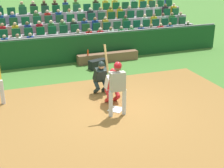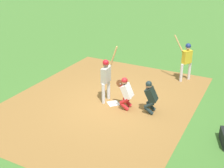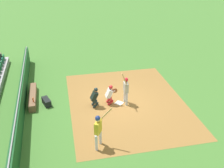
{
  "view_description": "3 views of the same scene",
  "coord_description": "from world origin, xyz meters",
  "px_view_note": "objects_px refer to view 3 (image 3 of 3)",
  "views": [
    {
      "loc": [
        3.63,
        8.98,
        4.61
      ],
      "look_at": [
        0.06,
        -0.21,
        0.85
      ],
      "focal_mm": 51.98,
      "sensor_mm": 36.0,
      "label": 1
    },
    {
      "loc": [
        -9.35,
        -4.49,
        5.46
      ],
      "look_at": [
        -0.2,
        -0.03,
        0.95
      ],
      "focal_mm": 46.94,
      "sensor_mm": 36.0,
      "label": 2
    },
    {
      "loc": [
        13.33,
        -3.64,
        8.64
      ],
      "look_at": [
        -0.16,
        -0.42,
        1.32
      ],
      "focal_mm": 41.82,
      "sensor_mm": 36.0,
      "label": 3
    }
  ],
  "objects_px": {
    "home_plate_marker": "(119,103)",
    "dugout_bench": "(33,97)",
    "equipment_duffel_bag": "(46,102)",
    "on_deck_batter": "(98,128)",
    "batter_at_plate": "(126,88)",
    "catcher_crouching": "(110,94)",
    "home_plate_umpire": "(95,96)",
    "water_bottle_on_bench": "(33,100)"
  },
  "relations": [
    {
      "from": "catcher_crouching",
      "to": "water_bottle_on_bench",
      "type": "relative_size",
      "value": 4.69
    },
    {
      "from": "equipment_duffel_bag",
      "to": "on_deck_batter",
      "type": "height_order",
      "value": "on_deck_batter"
    },
    {
      "from": "dugout_bench",
      "to": "equipment_duffel_bag",
      "type": "bearing_deg",
      "value": 46.02
    },
    {
      "from": "home_plate_umpire",
      "to": "on_deck_batter",
      "type": "bearing_deg",
      "value": -7.35
    },
    {
      "from": "water_bottle_on_bench",
      "to": "equipment_duffel_bag",
      "type": "xyz_separation_m",
      "value": [
        -0.24,
        0.73,
        -0.38
      ]
    },
    {
      "from": "batter_at_plate",
      "to": "water_bottle_on_bench",
      "type": "bearing_deg",
      "value": -97.85
    },
    {
      "from": "catcher_crouching",
      "to": "water_bottle_on_bench",
      "type": "bearing_deg",
      "value": -96.89
    },
    {
      "from": "equipment_duffel_bag",
      "to": "on_deck_batter",
      "type": "distance_m",
      "value": 5.19
    },
    {
      "from": "batter_at_plate",
      "to": "home_plate_umpire",
      "type": "distance_m",
      "value": 1.94
    },
    {
      "from": "catcher_crouching",
      "to": "water_bottle_on_bench",
      "type": "height_order",
      "value": "catcher_crouching"
    },
    {
      "from": "catcher_crouching",
      "to": "equipment_duffel_bag",
      "type": "xyz_separation_m",
      "value": [
        -0.79,
        -3.83,
        -0.51
      ]
    },
    {
      "from": "home_plate_marker",
      "to": "equipment_duffel_bag",
      "type": "height_order",
      "value": "equipment_duffel_bag"
    },
    {
      "from": "batter_at_plate",
      "to": "catcher_crouching",
      "type": "bearing_deg",
      "value": -102.44
    },
    {
      "from": "on_deck_batter",
      "to": "catcher_crouching",
      "type": "bearing_deg",
      "value": 159.08
    },
    {
      "from": "home_plate_marker",
      "to": "home_plate_umpire",
      "type": "height_order",
      "value": "home_plate_umpire"
    },
    {
      "from": "batter_at_plate",
      "to": "equipment_duffel_bag",
      "type": "xyz_separation_m",
      "value": [
        -1.0,
        -4.77,
        -0.9
      ]
    },
    {
      "from": "home_plate_marker",
      "to": "water_bottle_on_bench",
      "type": "distance_m",
      "value": 5.2
    },
    {
      "from": "home_plate_umpire",
      "to": "equipment_duffel_bag",
      "type": "height_order",
      "value": "home_plate_umpire"
    },
    {
      "from": "batter_at_plate",
      "to": "equipment_duffel_bag",
      "type": "distance_m",
      "value": 4.95
    },
    {
      "from": "batter_at_plate",
      "to": "home_plate_umpire",
      "type": "height_order",
      "value": "batter_at_plate"
    },
    {
      "from": "water_bottle_on_bench",
      "to": "on_deck_batter",
      "type": "xyz_separation_m",
      "value": [
        4.27,
        3.14,
        0.55
      ]
    },
    {
      "from": "catcher_crouching",
      "to": "on_deck_batter",
      "type": "distance_m",
      "value": 4.0
    },
    {
      "from": "water_bottle_on_bench",
      "to": "on_deck_batter",
      "type": "distance_m",
      "value": 5.33
    },
    {
      "from": "water_bottle_on_bench",
      "to": "catcher_crouching",
      "type": "bearing_deg",
      "value": 83.11
    },
    {
      "from": "home_plate_marker",
      "to": "on_deck_batter",
      "type": "distance_m",
      "value": 4.28
    },
    {
      "from": "home_plate_umpire",
      "to": "on_deck_batter",
      "type": "relative_size",
      "value": 0.6
    },
    {
      "from": "home_plate_umpire",
      "to": "dugout_bench",
      "type": "xyz_separation_m",
      "value": [
        -1.68,
        -3.71,
        -0.48
      ]
    },
    {
      "from": "home_plate_marker",
      "to": "dugout_bench",
      "type": "xyz_separation_m",
      "value": [
        -1.69,
        -5.22,
        0.2
      ]
    },
    {
      "from": "home_plate_umpire",
      "to": "water_bottle_on_bench",
      "type": "xyz_separation_m",
      "value": [
        -0.64,
        -3.61,
        -0.12
      ]
    },
    {
      "from": "batter_at_plate",
      "to": "dugout_bench",
      "type": "bearing_deg",
      "value": -107.82
    },
    {
      "from": "home_plate_marker",
      "to": "equipment_duffel_bag",
      "type": "xyz_separation_m",
      "value": [
        -0.88,
        -4.39,
        0.19
      ]
    },
    {
      "from": "home_plate_marker",
      "to": "equipment_duffel_bag",
      "type": "bearing_deg",
      "value": -101.4
    },
    {
      "from": "catcher_crouching",
      "to": "home_plate_umpire",
      "type": "relative_size",
      "value": 1.01
    },
    {
      "from": "catcher_crouching",
      "to": "dugout_bench",
      "type": "distance_m",
      "value": 4.95
    },
    {
      "from": "water_bottle_on_bench",
      "to": "home_plate_umpire",
      "type": "bearing_deg",
      "value": 79.98
    },
    {
      "from": "dugout_bench",
      "to": "water_bottle_on_bench",
      "type": "height_order",
      "value": "water_bottle_on_bench"
    },
    {
      "from": "on_deck_batter",
      "to": "water_bottle_on_bench",
      "type": "bearing_deg",
      "value": -143.63
    },
    {
      "from": "home_plate_marker",
      "to": "on_deck_batter",
      "type": "relative_size",
      "value": 0.21
    },
    {
      "from": "home_plate_marker",
      "to": "dugout_bench",
      "type": "height_order",
      "value": "dugout_bench"
    },
    {
      "from": "home_plate_marker",
      "to": "dugout_bench",
      "type": "relative_size",
      "value": 0.14
    },
    {
      "from": "catcher_crouching",
      "to": "home_plate_umpire",
      "type": "bearing_deg",
      "value": -84.81
    },
    {
      "from": "catcher_crouching",
      "to": "batter_at_plate",
      "type": "bearing_deg",
      "value": 77.56
    }
  ]
}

